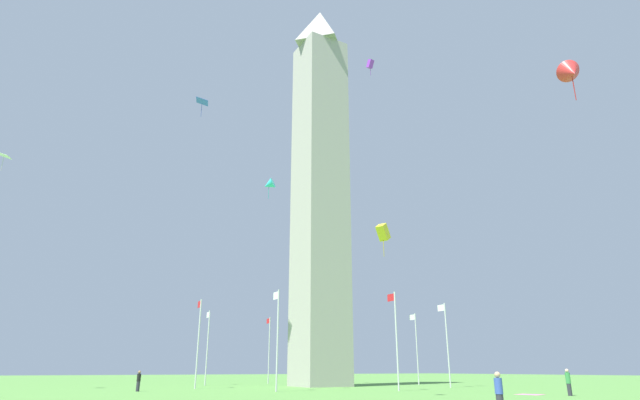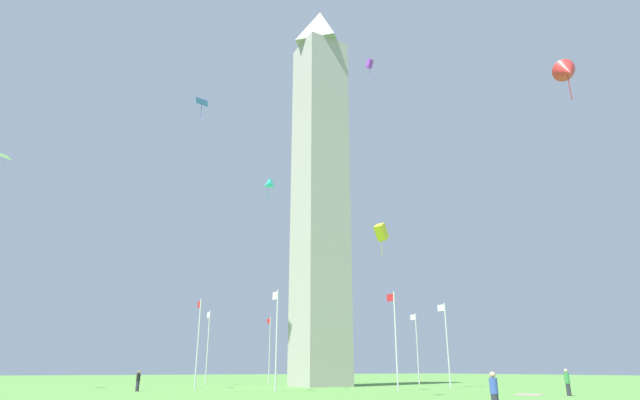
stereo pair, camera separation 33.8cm
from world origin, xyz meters
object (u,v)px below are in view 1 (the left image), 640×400
at_px(person_black_shirt, 139,381).
at_px(picnic_blanket_near_first_person, 530,395).
at_px(kite_white_diamond, 4,156).
at_px(flagpole_s, 396,335).
at_px(flagpole_sw, 447,340).
at_px(kite_red_delta, 571,72).
at_px(flagpole_se, 277,334).
at_px(obelisk_monument, 320,177).
at_px(kite_cyan_delta, 269,185).
at_px(flagpole_e, 198,339).
at_px(flagpole_n, 269,347).
at_px(flagpole_w, 416,345).
at_px(kite_purple_box, 370,64).
at_px(kite_yellow_box, 383,232).
at_px(person_blue_shirt, 499,393).
at_px(flagpole_nw, 347,347).
at_px(flagpole_ne, 207,344).
at_px(person_green_shirt, 568,382).
at_px(kite_blue_diamond, 202,102).

distance_m(person_black_shirt, picnic_blanket_near_first_person, 30.84).
bearing_deg(kite_white_diamond, flagpole_s, -117.45).
xyz_separation_m(flagpole_sw, kite_red_delta, (-29.02, 18.59, 9.69)).
bearing_deg(flagpole_se, obelisk_monument, -45.17).
bearing_deg(kite_cyan_delta, flagpole_e, 20.56).
bearing_deg(flagpole_n, kite_white_diamond, 107.26).
bearing_deg(flagpole_e, person_black_shirt, 121.64).
height_order(flagpole_w, kite_purple_box, kite_purple_box).
distance_m(kite_white_diamond, kite_yellow_box, 37.23).
bearing_deg(person_black_shirt, kite_red_delta, -116.66).
bearing_deg(obelisk_monument, kite_red_delta, 166.80).
relative_size(flagpole_e, person_blue_shirt, 5.01).
relative_size(flagpole_n, flagpole_s, 1.00).
xyz_separation_m(flagpole_n, flagpole_e, (-13.51, 13.51, 0.00)).
distance_m(flagpole_se, flagpole_nw, 27.02).
bearing_deg(kite_yellow_box, kite_white_diamond, 44.43).
distance_m(flagpole_s, flagpole_w, 19.11).
distance_m(person_black_shirt, kite_cyan_delta, 20.28).
xyz_separation_m(flagpole_w, kite_white_diamond, (3.40, 46.06, 16.40)).
xyz_separation_m(flagpole_sw, picnic_blanket_near_first_person, (-13.69, 5.15, -4.55)).
height_order(person_black_shirt, kite_white_diamond, kite_white_diamond).
xyz_separation_m(flagpole_ne, flagpole_w, (-9.55, -23.06, 0.00)).
relative_size(flagpole_nw, person_blue_shirt, 5.01).
xyz_separation_m(flagpole_se, kite_white_diamond, (12.95, 23.00, 16.40)).
distance_m(flagpole_e, person_green_shirt, 32.21).
height_order(flagpole_sw, person_blue_shirt, flagpole_sw).
bearing_deg(picnic_blanket_near_first_person, kite_cyan_delta, 44.92).
distance_m(flagpole_n, person_black_shirt, 26.13).
bearing_deg(person_black_shirt, flagpole_sw, -54.74).
distance_m(flagpole_se, flagpole_sw, 19.11).
distance_m(obelisk_monument, flagpole_ne, 23.62).
distance_m(flagpole_w, kite_purple_box, 33.65).
bearing_deg(flagpole_ne, flagpole_e, 157.50).
relative_size(flagpole_sw, flagpole_w, 1.00).
bearing_deg(kite_blue_diamond, flagpole_se, -142.46).
height_order(flagpole_se, kite_cyan_delta, kite_cyan_delta).
height_order(flagpole_s, person_black_shirt, flagpole_s).
bearing_deg(kite_blue_diamond, flagpole_sw, -107.19).
bearing_deg(flagpole_se, kite_blue_diamond, 37.54).
relative_size(flagpole_e, person_black_shirt, 5.07).
relative_size(obelisk_monument, flagpole_ne, 5.74).
distance_m(flagpole_sw, kite_white_diamond, 47.00).
relative_size(flagpole_ne, kite_cyan_delta, 4.11).
xyz_separation_m(flagpole_e, flagpole_nw, (9.55, -23.06, 0.00)).
distance_m(person_green_shirt, person_black_shirt, 33.24).
bearing_deg(kite_cyan_delta, flagpole_ne, -2.47).
height_order(flagpole_e, flagpole_nw, same).
distance_m(kite_cyan_delta, kite_blue_diamond, 13.58).
relative_size(flagpole_s, kite_blue_diamond, 4.14).
bearing_deg(flagpole_n, kite_cyan_delta, 154.83).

